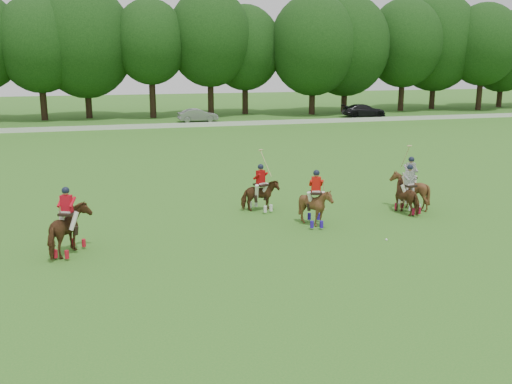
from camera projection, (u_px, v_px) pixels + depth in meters
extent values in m
plane|color=#2F7320|center=(289.00, 260.00, 19.20)|extent=(180.00, 180.00, 0.00)
cylinder|color=black|center=(43.00, 98.00, 61.19)|extent=(0.70, 0.70, 4.64)
ellipsoid|color=black|center=(39.00, 44.00, 59.89)|extent=(8.80, 8.80, 10.13)
cylinder|color=black|center=(88.00, 99.00, 63.38)|extent=(0.70, 0.70, 4.31)
ellipsoid|color=black|center=(84.00, 41.00, 61.96)|extent=(10.67, 10.67, 12.27)
cylinder|color=black|center=(152.00, 94.00, 63.64)|extent=(0.70, 0.70, 5.24)
ellipsoid|color=black|center=(150.00, 42.00, 62.33)|extent=(8.06, 8.06, 9.26)
cylinder|color=black|center=(211.00, 93.00, 65.58)|extent=(0.70, 0.70, 5.19)
ellipsoid|color=black|center=(210.00, 38.00, 64.16)|extent=(9.50, 9.50, 10.92)
cylinder|color=black|center=(245.00, 95.00, 68.09)|extent=(0.70, 0.70, 4.48)
ellipsoid|color=black|center=(245.00, 48.00, 66.83)|extent=(8.60, 8.60, 9.89)
cylinder|color=black|center=(312.00, 97.00, 67.41)|extent=(0.70, 0.70, 4.21)
ellipsoid|color=black|center=(313.00, 45.00, 66.05)|extent=(10.11, 10.11, 11.63)
cylinder|color=black|center=(344.00, 96.00, 69.90)|extent=(0.70, 0.70, 4.07)
ellipsoid|color=black|center=(346.00, 46.00, 68.52)|extent=(10.46, 10.46, 12.03)
cylinder|color=black|center=(401.00, 92.00, 72.04)|extent=(0.70, 0.70, 4.79)
ellipsoid|color=black|center=(404.00, 43.00, 70.67)|extent=(9.47, 9.47, 10.89)
cylinder|color=black|center=(433.00, 92.00, 74.93)|extent=(0.70, 0.70, 4.44)
ellipsoid|color=black|center=(436.00, 42.00, 73.47)|extent=(10.84, 10.84, 12.47)
cylinder|color=black|center=(480.00, 91.00, 73.13)|extent=(0.70, 0.70, 4.86)
ellipsoid|color=black|center=(484.00, 44.00, 71.80)|extent=(8.94, 8.94, 10.28)
cylinder|color=black|center=(500.00, 93.00, 77.44)|extent=(0.70, 0.70, 3.90)
ellipsoid|color=black|center=(504.00, 51.00, 76.19)|extent=(9.29, 9.29, 10.68)
cube|color=white|center=(164.00, 126.00, 54.81)|extent=(120.00, 0.10, 0.44)
imported|color=gray|center=(198.00, 115.00, 59.98)|extent=(4.19, 1.59, 1.37)
imported|color=black|center=(364.00, 111.00, 64.88)|extent=(5.14, 2.49, 1.44)
imported|color=#442612|center=(69.00, 231.00, 19.58)|extent=(1.67, 2.21, 1.70)
cube|color=black|center=(67.00, 213.00, 19.44)|extent=(0.63, 0.69, 0.08)
cylinder|color=tan|center=(59.00, 215.00, 19.50)|extent=(0.12, 0.20, 1.29)
imported|color=#442612|center=(261.00, 196.00, 25.15)|extent=(1.74, 1.64, 1.39)
cube|color=black|center=(261.00, 185.00, 25.04)|extent=(0.63, 0.69, 0.08)
cylinder|color=tan|center=(266.00, 163.00, 25.01)|extent=(0.35, 0.71, 1.08)
imported|color=#442612|center=(316.00, 207.00, 22.96)|extent=(1.61, 1.73, 1.59)
cube|color=black|center=(316.00, 193.00, 22.82)|extent=(0.57, 0.66, 0.08)
cylinder|color=tan|center=(323.00, 195.00, 22.84)|extent=(0.08, 0.21, 1.29)
imported|color=#442612|center=(408.00, 197.00, 24.81)|extent=(1.16, 1.84, 1.44)
cube|color=black|center=(409.00, 185.00, 24.69)|extent=(0.56, 0.65, 0.08)
cylinder|color=tan|center=(404.00, 188.00, 24.57)|extent=(0.08, 0.21, 1.29)
imported|color=#442612|center=(409.00, 191.00, 25.54)|extent=(1.48, 1.63, 1.67)
cube|color=black|center=(410.00, 177.00, 25.39)|extent=(0.49, 0.60, 0.08)
cylinder|color=tan|center=(405.00, 157.00, 25.13)|extent=(0.10, 0.77, 1.08)
sphere|color=white|center=(386.00, 240.00, 21.21)|extent=(0.09, 0.09, 0.09)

